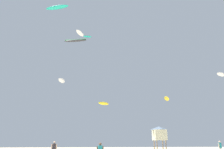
{
  "coord_description": "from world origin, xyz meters",
  "views": [
    {
      "loc": [
        -4.41,
        -15.04,
        1.71
      ],
      "look_at": [
        0.0,
        19.79,
        11.81
      ],
      "focal_mm": 37.43,
      "sensor_mm": 36.0,
      "label": 1
    }
  ],
  "objects_px": {
    "person_left": "(54,149)",
    "kite_aloft_5": "(87,37)",
    "kite_aloft_1": "(80,33)",
    "kite_aloft_0": "(57,7)",
    "kite_aloft_2": "(221,74)",
    "kite_aloft_4": "(75,41)",
    "kite_aloft_3": "(62,81)",
    "kite_aloft_6": "(167,99)",
    "person_midground": "(220,147)",
    "lifeguard_tower": "(159,133)",
    "kite_aloft_7": "(104,103)"
  },
  "relations": [
    {
      "from": "person_left",
      "to": "kite_aloft_5",
      "type": "distance_m",
      "value": 38.49
    },
    {
      "from": "kite_aloft_1",
      "to": "kite_aloft_5",
      "type": "height_order",
      "value": "kite_aloft_5"
    },
    {
      "from": "kite_aloft_0",
      "to": "kite_aloft_2",
      "type": "xyz_separation_m",
      "value": [
        25.23,
        0.67,
        -9.27
      ]
    },
    {
      "from": "kite_aloft_4",
      "to": "kite_aloft_3",
      "type": "bearing_deg",
      "value": 103.45
    },
    {
      "from": "kite_aloft_2",
      "to": "kite_aloft_1",
      "type": "bearing_deg",
      "value": 159.57
    },
    {
      "from": "person_left",
      "to": "kite_aloft_1",
      "type": "relative_size",
      "value": 0.58
    },
    {
      "from": "person_left",
      "to": "kite_aloft_6",
      "type": "xyz_separation_m",
      "value": [
        18.45,
        15.87,
        8.45
      ]
    },
    {
      "from": "kite_aloft_6",
      "to": "person_midground",
      "type": "bearing_deg",
      "value": -79.66
    },
    {
      "from": "kite_aloft_2",
      "to": "kite_aloft_3",
      "type": "height_order",
      "value": "kite_aloft_3"
    },
    {
      "from": "person_midground",
      "to": "kite_aloft_3",
      "type": "xyz_separation_m",
      "value": [
        -22.24,
        16.96,
        12.51
      ]
    },
    {
      "from": "kite_aloft_0",
      "to": "kite_aloft_6",
      "type": "distance_m",
      "value": 25.23
    },
    {
      "from": "person_left",
      "to": "kite_aloft_2",
      "type": "relative_size",
      "value": 0.72
    },
    {
      "from": "person_midground",
      "to": "kite_aloft_0",
      "type": "bearing_deg",
      "value": 59.36
    },
    {
      "from": "kite_aloft_1",
      "to": "kite_aloft_2",
      "type": "distance_m",
      "value": 25.28
    },
    {
      "from": "kite_aloft_2",
      "to": "kite_aloft_3",
      "type": "xyz_separation_m",
      "value": [
        -25.33,
        14.53,
        1.92
      ]
    },
    {
      "from": "person_left",
      "to": "kite_aloft_5",
      "type": "bearing_deg",
      "value": 173.03
    },
    {
      "from": "lifeguard_tower",
      "to": "kite_aloft_6",
      "type": "height_order",
      "value": "kite_aloft_6"
    },
    {
      "from": "kite_aloft_1",
      "to": "kite_aloft_0",
      "type": "bearing_deg",
      "value": -110.54
    },
    {
      "from": "lifeguard_tower",
      "to": "kite_aloft_4",
      "type": "xyz_separation_m",
      "value": [
        -14.39,
        -4.08,
        14.11
      ]
    },
    {
      "from": "kite_aloft_4",
      "to": "kite_aloft_0",
      "type": "bearing_deg",
      "value": -129.64
    },
    {
      "from": "kite_aloft_7",
      "to": "kite_aloft_3",
      "type": "bearing_deg",
      "value": -148.23
    },
    {
      "from": "lifeguard_tower",
      "to": "kite_aloft_6",
      "type": "bearing_deg",
      "value": 47.39
    },
    {
      "from": "kite_aloft_1",
      "to": "kite_aloft_6",
      "type": "height_order",
      "value": "kite_aloft_1"
    },
    {
      "from": "kite_aloft_2",
      "to": "kite_aloft_6",
      "type": "xyz_separation_m",
      "value": [
        -5.31,
        9.74,
        -2.18
      ]
    },
    {
      "from": "person_midground",
      "to": "kite_aloft_6",
      "type": "xyz_separation_m",
      "value": [
        -2.22,
        12.17,
        8.41
      ]
    },
    {
      "from": "kite_aloft_0",
      "to": "kite_aloft_3",
      "type": "xyz_separation_m",
      "value": [
        -0.1,
        15.2,
        -7.35
      ]
    },
    {
      "from": "kite_aloft_0",
      "to": "kite_aloft_2",
      "type": "height_order",
      "value": "kite_aloft_0"
    },
    {
      "from": "kite_aloft_2",
      "to": "kite_aloft_7",
      "type": "bearing_deg",
      "value": 128.94
    },
    {
      "from": "kite_aloft_7",
      "to": "kite_aloft_6",
      "type": "bearing_deg",
      "value": -43.49
    },
    {
      "from": "person_left",
      "to": "kite_aloft_7",
      "type": "height_order",
      "value": "kite_aloft_7"
    },
    {
      "from": "person_left",
      "to": "kite_aloft_4",
      "type": "distance_m",
      "value": 18.43
    },
    {
      "from": "lifeguard_tower",
      "to": "kite_aloft_4",
      "type": "distance_m",
      "value": 20.56
    },
    {
      "from": "kite_aloft_0",
      "to": "kite_aloft_6",
      "type": "xyz_separation_m",
      "value": [
        19.92,
        10.41,
        -11.45
      ]
    },
    {
      "from": "kite_aloft_2",
      "to": "kite_aloft_3",
      "type": "bearing_deg",
      "value": 150.16
    },
    {
      "from": "person_left",
      "to": "kite_aloft_5",
      "type": "height_order",
      "value": "kite_aloft_5"
    },
    {
      "from": "person_left",
      "to": "kite_aloft_7",
      "type": "distance_m",
      "value": 28.75
    },
    {
      "from": "lifeguard_tower",
      "to": "kite_aloft_3",
      "type": "bearing_deg",
      "value": 155.61
    },
    {
      "from": "kite_aloft_0",
      "to": "kite_aloft_4",
      "type": "distance_m",
      "value": 5.7
    },
    {
      "from": "kite_aloft_5",
      "to": "person_left",
      "type": "bearing_deg",
      "value": -96.84
    },
    {
      "from": "kite_aloft_1",
      "to": "kite_aloft_4",
      "type": "height_order",
      "value": "kite_aloft_1"
    },
    {
      "from": "person_left",
      "to": "kite_aloft_1",
      "type": "bearing_deg",
      "value": 172.53
    },
    {
      "from": "kite_aloft_6",
      "to": "kite_aloft_7",
      "type": "bearing_deg",
      "value": 136.51
    },
    {
      "from": "kite_aloft_1",
      "to": "kite_aloft_6",
      "type": "xyz_separation_m",
      "value": [
        16.61,
        1.57,
        -11.75
      ]
    },
    {
      "from": "kite_aloft_0",
      "to": "kite_aloft_6",
      "type": "bearing_deg",
      "value": 27.6
    },
    {
      "from": "kite_aloft_6",
      "to": "kite_aloft_0",
      "type": "bearing_deg",
      "value": -152.4
    },
    {
      "from": "lifeguard_tower",
      "to": "kite_aloft_5",
      "type": "bearing_deg",
      "value": 128.83
    },
    {
      "from": "person_midground",
      "to": "kite_aloft_1",
      "type": "relative_size",
      "value": 0.6
    },
    {
      "from": "lifeguard_tower",
      "to": "kite_aloft_2",
      "type": "bearing_deg",
      "value": -39.67
    },
    {
      "from": "kite_aloft_1",
      "to": "kite_aloft_5",
      "type": "bearing_deg",
      "value": 83.68
    },
    {
      "from": "person_left",
      "to": "lifeguard_tower",
      "type": "xyz_separation_m",
      "value": [
        15.66,
        12.85,
        2.05
      ]
    }
  ]
}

